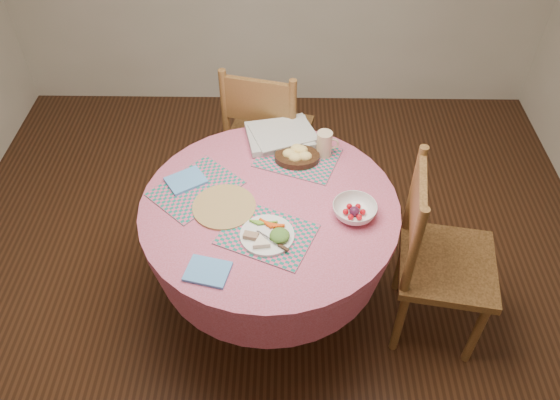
{
  "coord_description": "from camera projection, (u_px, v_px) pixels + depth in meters",
  "views": [
    {
      "loc": [
        0.08,
        -1.82,
        2.58
      ],
      "look_at": [
        0.05,
        0.0,
        0.78
      ],
      "focal_mm": 35.0,
      "sensor_mm": 36.0,
      "label": 1
    }
  ],
  "objects": [
    {
      "name": "napkin_near",
      "position": [
        208.0,
        271.0,
        2.29
      ],
      "size": [
        0.21,
        0.18,
        0.01
      ],
      "primitive_type": "cube",
      "rotation": [
        0.0,
        0.0,
        -0.23
      ],
      "color": "#5596DC",
      "rests_on": "dining_table"
    },
    {
      "name": "ground",
      "position": [
        271.0,
        297.0,
        3.11
      ],
      "size": [
        4.0,
        4.0,
        0.0
      ],
      "primitive_type": "plane",
      "color": "#331C0F",
      "rests_on": "ground"
    },
    {
      "name": "fruit_bowl",
      "position": [
        354.0,
        211.0,
        2.51
      ],
      "size": [
        0.24,
        0.24,
        0.06
      ],
      "rotation": [
        0.0,
        0.0,
        0.2
      ],
      "color": "white",
      "rests_on": "dining_table"
    },
    {
      "name": "chair_back",
      "position": [
        266.0,
        133.0,
        3.32
      ],
      "size": [
        0.57,
        0.56,
        1.03
      ],
      "rotation": [
        0.0,
        0.0,
        2.9
      ],
      "color": "brown",
      "rests_on": "ground"
    },
    {
      "name": "placemat_back",
      "position": [
        298.0,
        158.0,
        2.82
      ],
      "size": [
        0.48,
        0.42,
        0.01
      ],
      "primitive_type": "cube",
      "rotation": [
        0.0,
        0.0,
        -0.36
      ],
      "color": "#147061",
      "rests_on": "dining_table"
    },
    {
      "name": "chair_right",
      "position": [
        437.0,
        256.0,
        2.63
      ],
      "size": [
        0.53,
        0.55,
        1.04
      ],
      "rotation": [
        0.0,
        0.0,
        1.41
      ],
      "color": "brown",
      "rests_on": "ground"
    },
    {
      "name": "napkin_far",
      "position": [
        186.0,
        180.0,
        2.69
      ],
      "size": [
        0.23,
        0.22,
        0.01
      ],
      "primitive_type": "cube",
      "rotation": [
        0.0,
        0.0,
        0.58
      ],
      "color": "#5596DC",
      "rests_on": "placemat_left"
    },
    {
      "name": "dinner_plate",
      "position": [
        269.0,
        235.0,
        2.42
      ],
      "size": [
        0.24,
        0.24,
        0.05
      ],
      "rotation": [
        0.0,
        0.0,
        -0.22
      ],
      "color": "white",
      "rests_on": "placemat_front"
    },
    {
      "name": "newspaper_stack",
      "position": [
        280.0,
        135.0,
        2.92
      ],
      "size": [
        0.41,
        0.35,
        0.04
      ],
      "rotation": [
        0.0,
        0.0,
        0.21
      ],
      "color": "silver",
      "rests_on": "dining_table"
    },
    {
      "name": "placemat_left",
      "position": [
        196.0,
        189.0,
        2.66
      ],
      "size": [
        0.49,
        0.5,
        0.01
      ],
      "primitive_type": "cube",
      "rotation": [
        0.0,
        0.0,
        0.83
      ],
      "color": "#147061",
      "rests_on": "dining_table"
    },
    {
      "name": "placemat_front",
      "position": [
        267.0,
        234.0,
        2.45
      ],
      "size": [
        0.49,
        0.43,
        0.01
      ],
      "primitive_type": "cube",
      "rotation": [
        0.0,
        0.0,
        -0.41
      ],
      "color": "#147061",
      "rests_on": "dining_table"
    },
    {
      "name": "room_envelope",
      "position": [
        266.0,
        10.0,
        1.91
      ],
      "size": [
        4.01,
        4.01,
        2.71
      ],
      "color": "silver",
      "rests_on": "ground"
    },
    {
      "name": "latte_mug",
      "position": [
        325.0,
        144.0,
        2.79
      ],
      "size": [
        0.12,
        0.08,
        0.14
      ],
      "color": "#CEB18E",
      "rests_on": "placemat_back"
    },
    {
      "name": "dining_table",
      "position": [
        270.0,
        232.0,
        2.72
      ],
      "size": [
        1.24,
        1.24,
        0.75
      ],
      "color": "#C45B81",
      "rests_on": "ground"
    },
    {
      "name": "wicker_trivet",
      "position": [
        224.0,
        207.0,
        2.57
      ],
      "size": [
        0.3,
        0.3,
        0.01
      ],
      "primitive_type": "cylinder",
      "color": "olive",
      "rests_on": "dining_table"
    },
    {
      "name": "bread_bowl",
      "position": [
        297.0,
        155.0,
        2.79
      ],
      "size": [
        0.23,
        0.23,
        0.08
      ],
      "color": "black",
      "rests_on": "placemat_back"
    }
  ]
}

